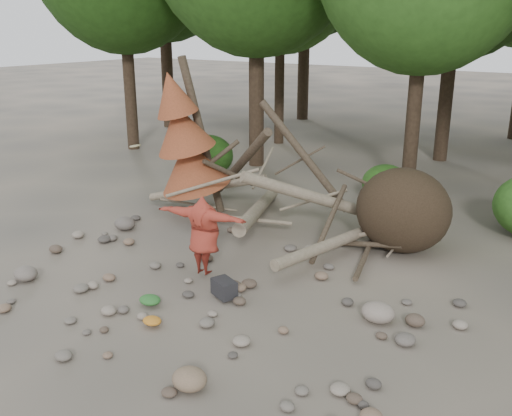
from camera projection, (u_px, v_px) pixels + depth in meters
The scene contains 13 objects.
ground at pixel (197, 290), 11.42m from camera, with size 120.00×120.00×0.00m, color #514C44.
deadfall_pile at pixel (378, 208), 13.39m from camera, with size 8.55×5.24×3.30m.
dead_conifer at pixel (186, 142), 15.09m from camera, with size 2.06×2.16×4.35m.
bush_left at pixel (208, 156), 19.81m from camera, with size 1.80×1.80×1.44m, color #204813.
bush_mid at pixel (386, 183), 16.97m from camera, with size 1.40×1.40×1.12m, color #2B5C1A.
frisbee_thrower at pixel (204, 235), 11.78m from camera, with size 3.45×0.95×2.43m.
backpack at pixel (224, 291), 11.01m from camera, with size 0.50×0.33×0.33m, color black.
cloth_green at pixel (150, 302), 10.74m from camera, with size 0.43×0.36×0.16m, color #296628.
cloth_orange at pixel (152, 323), 10.02m from camera, with size 0.35×0.29×0.13m, color #BC7320.
boulder_front_left at pixel (26, 274), 11.81m from camera, with size 0.50×0.45×0.30m, color slate.
boulder_front_right at pixel (189, 379), 8.29m from camera, with size 0.53×0.48×0.32m, color #826A51.
boulder_mid_right at pixel (378, 312), 10.17m from camera, with size 0.60×0.54×0.36m, color gray.
boulder_mid_left at pixel (125, 223), 14.72m from camera, with size 0.56×0.51×0.34m, color #625A53.
Camera 1 is at (6.79, -7.92, 5.08)m, focal length 40.00 mm.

